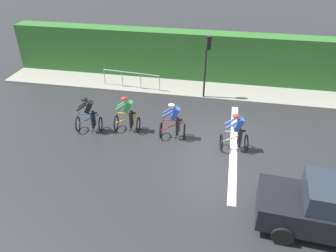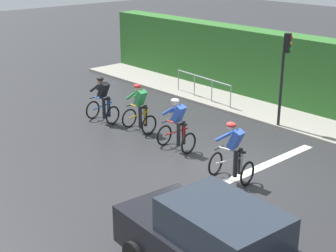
# 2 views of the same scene
# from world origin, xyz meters

# --- Properties ---
(ground_plane) EXTENTS (80.00, 80.00, 0.00)m
(ground_plane) POSITION_xyz_m (0.00, 0.00, 0.00)
(ground_plane) COLOR #28282B
(sidewalk_kerb) EXTENTS (2.80, 21.15, 0.12)m
(sidewalk_kerb) POSITION_xyz_m (5.46, 2.00, 0.06)
(sidewalk_kerb) COLOR gray
(sidewalk_kerb) RESTS_ON ground
(stone_wall_low) EXTENTS (0.44, 21.15, 0.49)m
(stone_wall_low) POSITION_xyz_m (6.36, 2.00, 0.24)
(stone_wall_low) COLOR gray
(stone_wall_low) RESTS_ON ground
(hedge_wall) EXTENTS (1.10, 21.15, 2.83)m
(hedge_wall) POSITION_xyz_m (6.66, 2.00, 1.41)
(hedge_wall) COLOR #2D6628
(hedge_wall) RESTS_ON ground
(road_marking_stop_line) EXTENTS (7.00, 0.30, 0.01)m
(road_marking_stop_line) POSITION_xyz_m (0.00, -0.84, 0.00)
(road_marking_stop_line) COLOR silver
(road_marking_stop_line) RESTS_ON ground
(cyclist_lead) EXTENTS (0.85, 1.18, 1.66)m
(cyclist_lead) POSITION_xyz_m (0.01, 5.53, 0.80)
(cyclist_lead) COLOR black
(cyclist_lead) RESTS_ON ground
(cyclist_second) EXTENTS (0.73, 1.11, 1.66)m
(cyclist_second) POSITION_xyz_m (0.37, 3.87, 0.80)
(cyclist_second) COLOR black
(cyclist_second) RESTS_ON ground
(cyclist_mid) EXTENTS (0.77, 1.14, 1.66)m
(cyclist_mid) POSITION_xyz_m (0.17, 1.76, 0.80)
(cyclist_mid) COLOR black
(cyclist_mid) RESTS_ON ground
(cyclist_fourth) EXTENTS (0.83, 1.17, 1.66)m
(cyclist_fourth) POSITION_xyz_m (-0.22, -0.85, 0.80)
(cyclist_fourth) COLOR black
(cyclist_fourth) RESTS_ON ground
(car_black) EXTENTS (2.10, 4.21, 1.76)m
(car_black) POSITION_xyz_m (-3.96, -3.67, 0.87)
(car_black) COLOR black
(car_black) RESTS_ON ground
(traffic_light_near_crossing) EXTENTS (0.25, 0.30, 3.34)m
(traffic_light_near_crossing) POSITION_xyz_m (4.19, 0.79, 2.22)
(traffic_light_near_crossing) COLOR black
(traffic_light_near_crossing) RESTS_ON ground
(pedestrian_railing_kerbside) EXTENTS (0.36, 3.31, 1.03)m
(pedestrian_railing_kerbside) POSITION_xyz_m (4.56, 4.92, 0.78)
(pedestrian_railing_kerbside) COLOR #999EA3
(pedestrian_railing_kerbside) RESTS_ON ground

